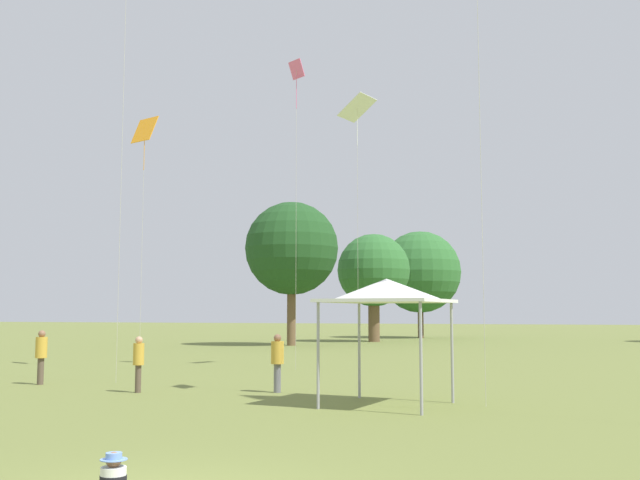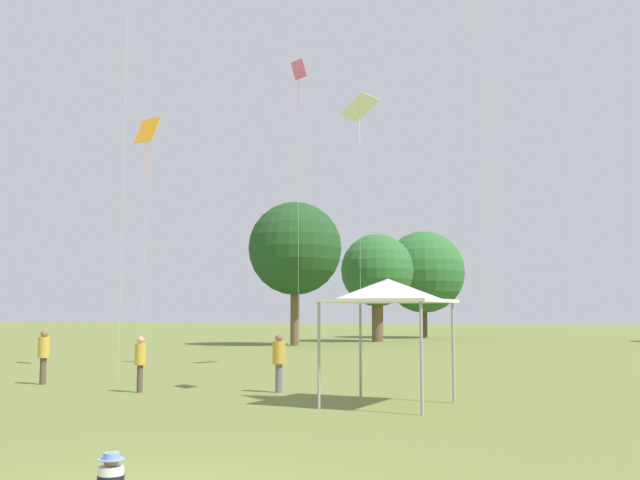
% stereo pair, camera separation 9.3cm
% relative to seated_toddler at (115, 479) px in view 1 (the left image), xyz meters
% --- Properties ---
extents(seated_toddler, '(0.44, 0.52, 0.55)m').
position_rel_seated_toddler_xyz_m(seated_toddler, '(0.00, 0.00, 0.00)').
color(seated_toddler, brown).
rests_on(seated_toddler, ground).
extents(person_standing_0, '(0.51, 0.51, 1.62)m').
position_rel_seated_toddler_xyz_m(person_standing_0, '(-2.91, 11.68, 0.74)').
color(person_standing_0, slate).
rests_on(person_standing_0, ground).
extents(person_standing_1, '(0.50, 0.50, 1.67)m').
position_rel_seated_toddler_xyz_m(person_standing_1, '(-10.77, 11.33, 0.77)').
color(person_standing_1, brown).
rests_on(person_standing_1, ground).
extents(person_standing_2, '(0.42, 0.42, 1.56)m').
position_rel_seated_toddler_xyz_m(person_standing_2, '(-6.56, 10.34, 0.71)').
color(person_standing_2, brown).
rests_on(person_standing_2, ground).
extents(canopy_tent, '(3.03, 3.03, 3.04)m').
position_rel_seated_toddler_xyz_m(canopy_tent, '(0.76, 9.83, 2.51)').
color(canopy_tent, white).
rests_on(canopy_tent, ground).
extents(kite_1, '(0.79, 0.62, 12.52)m').
position_rel_seated_toddler_xyz_m(kite_1, '(-5.66, 19.89, 11.23)').
color(kite_1, pink).
rests_on(kite_1, ground).
extents(kite_2, '(1.25, 0.81, 10.22)m').
position_rel_seated_toddler_xyz_m(kite_2, '(-11.56, 17.92, 9.25)').
color(kite_2, orange).
rests_on(kite_2, ground).
extents(kite_3, '(1.42, 1.60, 11.02)m').
position_rel_seated_toddler_xyz_m(kite_3, '(-3.39, 20.92, 10.21)').
color(kite_3, white).
rests_on(kite_3, ground).
extents(distant_tree_0, '(6.49, 6.49, 9.97)m').
position_rel_seated_toddler_xyz_m(distant_tree_0, '(-14.17, 40.27, 6.47)').
color(distant_tree_0, brown).
rests_on(distant_tree_0, ground).
extents(distant_tree_1, '(7.40, 7.40, 9.66)m').
position_rel_seated_toddler_xyz_m(distant_tree_1, '(-9.23, 59.03, 5.72)').
color(distant_tree_1, brown).
rests_on(distant_tree_1, ground).
extents(distant_tree_3, '(5.71, 5.71, 8.45)m').
position_rel_seated_toddler_xyz_m(distant_tree_3, '(-10.69, 48.82, 5.31)').
color(distant_tree_3, brown).
rests_on(distant_tree_3, ground).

